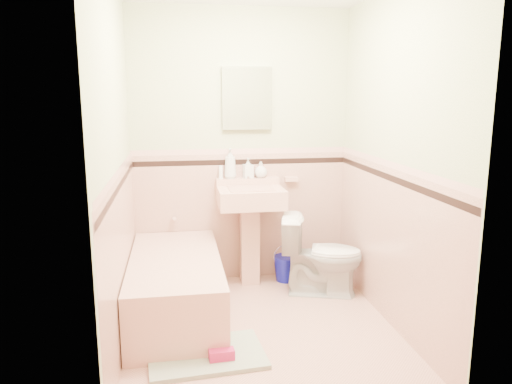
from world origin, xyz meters
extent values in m
plane|color=#D9A28E|center=(0.00, 0.00, 0.00)|extent=(2.20, 2.20, 0.00)
plane|color=beige|center=(0.00, 1.10, 1.25)|extent=(2.50, 0.00, 2.50)
plane|color=beige|center=(0.00, -1.10, 1.25)|extent=(2.50, 0.00, 2.50)
plane|color=beige|center=(-1.00, 0.00, 1.25)|extent=(0.00, 2.50, 2.50)
plane|color=beige|center=(1.00, 0.00, 1.25)|extent=(0.00, 2.50, 2.50)
plane|color=#DCA793|center=(0.00, 1.09, 0.60)|extent=(2.00, 0.00, 2.00)
plane|color=#DCA793|center=(0.00, -1.09, 0.60)|extent=(2.00, 0.00, 2.00)
plane|color=#DCA793|center=(-0.99, 0.00, 0.60)|extent=(0.00, 2.20, 2.20)
plane|color=#DCA793|center=(0.99, 0.00, 0.60)|extent=(0.00, 2.20, 2.20)
plane|color=black|center=(0.00, 1.08, 1.12)|extent=(2.00, 0.00, 2.00)
plane|color=black|center=(0.00, -1.08, 1.12)|extent=(2.00, 0.00, 2.00)
plane|color=black|center=(-0.98, 0.00, 1.12)|extent=(0.00, 2.20, 2.20)
plane|color=black|center=(0.98, 0.00, 1.12)|extent=(0.00, 2.20, 2.20)
plane|color=#D9A598|center=(0.00, 1.08, 1.22)|extent=(2.00, 0.00, 2.00)
plane|color=#D9A598|center=(0.00, -1.08, 1.22)|extent=(2.00, 0.00, 2.00)
plane|color=#D9A598|center=(-0.98, 0.00, 1.22)|extent=(0.00, 2.20, 2.20)
plane|color=#D9A598|center=(0.98, 0.00, 1.22)|extent=(0.00, 2.20, 2.20)
cube|color=#D49F8C|center=(-0.63, 0.33, 0.23)|extent=(0.70, 1.50, 0.45)
cylinder|color=silver|center=(-0.63, 1.05, 0.63)|extent=(0.04, 0.12, 0.04)
cylinder|color=silver|center=(0.05, 1.00, 0.95)|extent=(0.02, 0.02, 0.10)
cube|color=white|center=(0.05, 1.07, 1.70)|extent=(0.45, 0.04, 0.56)
cube|color=#D49F8C|center=(0.47, 1.06, 0.95)|extent=(0.12, 0.07, 0.04)
imported|color=#B2B2B2|center=(-0.11, 1.04, 1.11)|extent=(0.12, 0.12, 0.27)
imported|color=#B2B2B2|center=(0.06, 1.04, 1.07)|extent=(0.10, 0.10, 0.18)
imported|color=#B2B2B2|center=(0.17, 1.04, 1.05)|extent=(0.14, 0.14, 0.15)
cylinder|color=white|center=(-0.20, 1.04, 1.04)|extent=(0.04, 0.04, 0.12)
imported|color=white|center=(0.64, 0.57, 0.35)|extent=(0.78, 0.58, 0.71)
cube|color=#9AAC90|center=(-0.44, -0.35, 0.02)|extent=(0.81, 0.57, 0.03)
cube|color=#BF1E59|center=(-0.34, -0.45, 0.06)|extent=(0.17, 0.09, 0.07)
camera|label=1|loc=(-0.60, -3.39, 1.73)|focal=34.44mm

